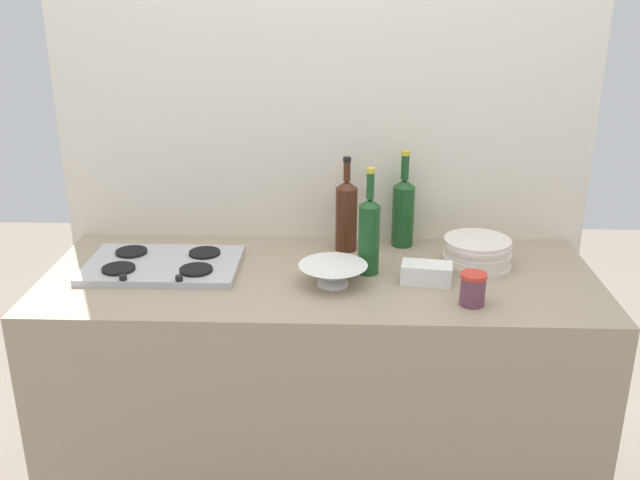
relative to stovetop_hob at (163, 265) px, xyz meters
The scene contains 10 objects.
counter_block 0.70m from the stovetop_hob, ahead, with size 1.80×0.70×0.90m, color tan.
backsplash_panel 0.70m from the stovetop_hob, 33.83° to the left, with size 1.90×0.06×2.44m, color beige.
stovetop_hob is the anchor object (origin of this frame).
plate_stack 1.05m from the stovetop_hob, ahead, with size 0.23×0.23×0.10m.
wine_bottle_leftmost 0.65m from the stovetop_hob, 18.07° to the left, with size 0.08×0.08×0.34m.
wine_bottle_mid_left 0.86m from the stovetop_hob, 17.11° to the left, with size 0.08×0.08×0.35m.
wine_bottle_mid_right 0.69m from the stovetop_hob, ahead, with size 0.07×0.07×0.35m.
mixing_bowl 0.58m from the stovetop_hob, 10.90° to the right, with size 0.22×0.22×0.07m.
butter_dish 0.87m from the stovetop_hob, ahead, with size 0.16×0.09×0.06m, color white.
condiment_jar_front 1.01m from the stovetop_hob, 13.52° to the right, with size 0.08×0.08×0.10m.
Camera 1 is at (0.08, -2.14, 1.83)m, focal length 40.09 mm.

